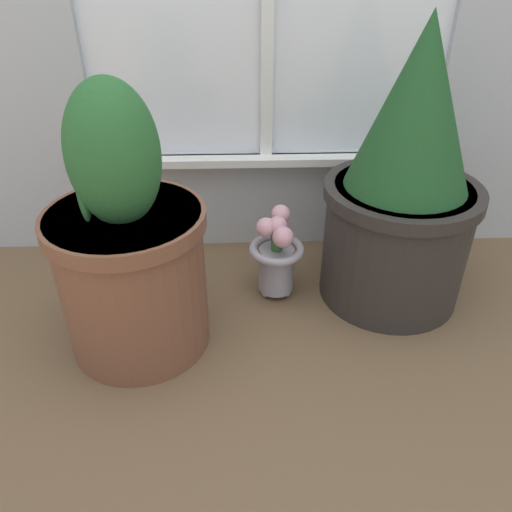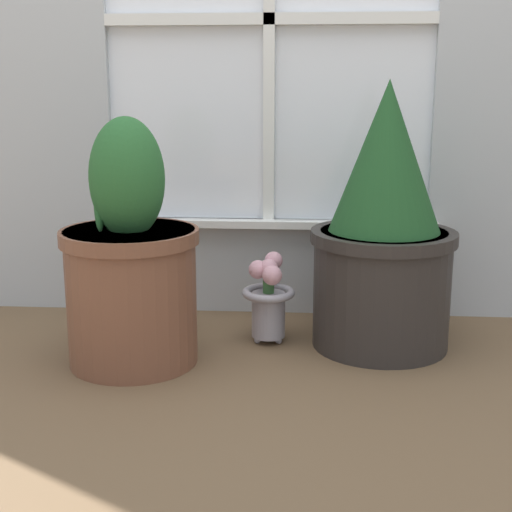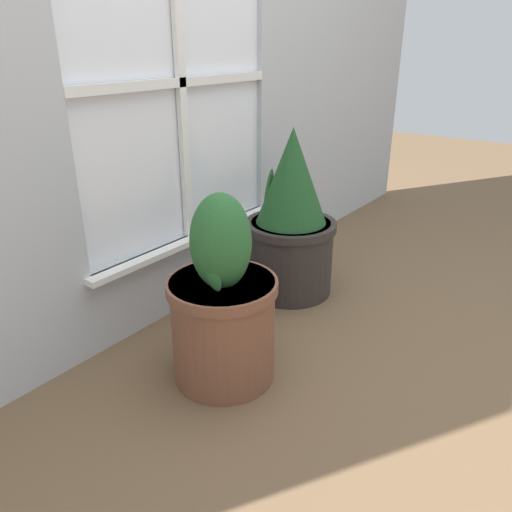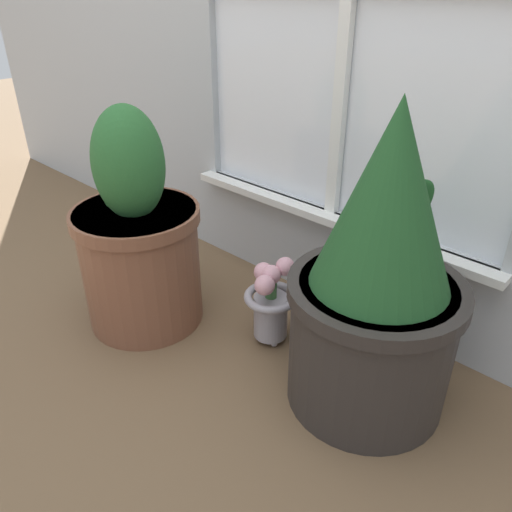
# 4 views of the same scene
# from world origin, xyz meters

# --- Properties ---
(ground_plane) EXTENTS (10.00, 10.00, 0.00)m
(ground_plane) POSITION_xyz_m (0.00, 0.00, 0.00)
(ground_plane) COLOR brown
(potted_plant_left) EXTENTS (0.37, 0.37, 0.68)m
(potted_plant_left) POSITION_xyz_m (-0.35, 0.14, 0.27)
(potted_plant_left) COLOR brown
(potted_plant_left) RESTS_ON ground_plane
(potted_plant_right) EXTENTS (0.42, 0.42, 0.77)m
(potted_plant_right) POSITION_xyz_m (0.35, 0.32, 0.34)
(potted_plant_right) COLOR #2D2826
(potted_plant_right) RESTS_ON ground_plane
(flower_vase) EXTENTS (0.16, 0.16, 0.27)m
(flower_vase) POSITION_xyz_m (0.02, 0.32, 0.14)
(flower_vase) COLOR #99939E
(flower_vase) RESTS_ON ground_plane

